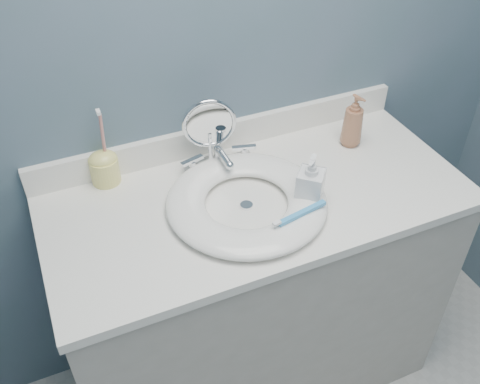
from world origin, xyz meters
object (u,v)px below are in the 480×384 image
soap_bottle_amber (353,121)px  toothbrush_holder (104,166)px  soap_bottle_clear (311,180)px  makeup_mirror (210,132)px

soap_bottle_amber → toothbrush_holder: (-0.77, 0.12, -0.03)m
soap_bottle_clear → toothbrush_holder: size_ratio=0.65×
makeup_mirror → toothbrush_holder: (-0.31, 0.06, -0.07)m
soap_bottle_amber → toothbrush_holder: size_ratio=0.72×
makeup_mirror → soap_bottle_amber: size_ratio=1.34×
makeup_mirror → toothbrush_holder: bearing=-179.3°
soap_bottle_amber → soap_bottle_clear: bearing=-156.5°
soap_bottle_amber → toothbrush_holder: bearing=157.2°
makeup_mirror → soap_bottle_amber: makeup_mirror is taller
makeup_mirror → soap_bottle_clear: 0.33m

